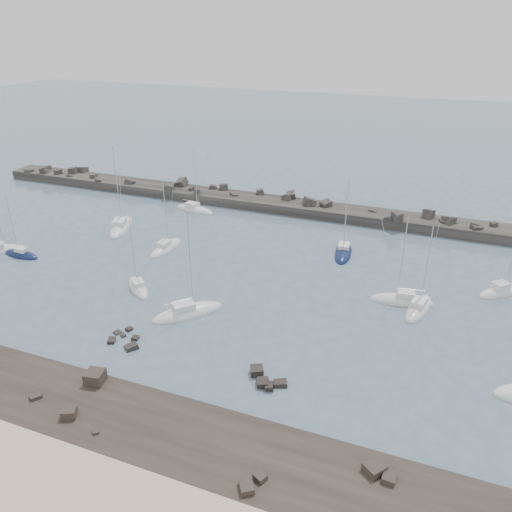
{
  "coord_description": "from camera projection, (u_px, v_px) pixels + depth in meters",
  "views": [
    {
      "loc": [
        27.64,
        -48.87,
        34.0
      ],
      "look_at": [
        4.09,
        12.0,
        2.47
      ],
      "focal_mm": 35.0,
      "sensor_mm": 36.0,
      "label": 1
    }
  ],
  "objects": [
    {
      "name": "sailboat_11",
      "position": [
        501.0,
        292.0,
        67.66
      ],
      "size": [
        7.05,
        6.82,
        12.07
      ],
      "color": "silver",
      "rests_on": "ground"
    },
    {
      "name": "sailboat_3",
      "position": [
        166.0,
        248.0,
        80.48
      ],
      "size": [
        2.99,
        8.07,
        12.53
      ],
      "color": "silver",
      "rests_on": "ground"
    },
    {
      "name": "sailboat_5",
      "position": [
        138.0,
        288.0,
        68.74
      ],
      "size": [
        6.39,
        6.01,
        10.73
      ],
      "color": "silver",
      "rests_on": "ground"
    },
    {
      "name": "sailboat_7",
      "position": [
        343.0,
        253.0,
        78.88
      ],
      "size": [
        3.56,
        8.57,
        13.09
      ],
      "color": "#101D43",
      "rests_on": "ground"
    },
    {
      "name": "sailboat_4",
      "position": [
        194.0,
        210.0,
        96.36
      ],
      "size": [
        8.84,
        3.98,
        13.4
      ],
      "color": "silver",
      "rests_on": "ground"
    },
    {
      "name": "sailboat_9",
      "position": [
        418.0,
        309.0,
        63.84
      ],
      "size": [
        4.01,
        8.06,
        12.36
      ],
      "color": "silver",
      "rests_on": "ground"
    },
    {
      "name": "sailboat_8",
      "position": [
        402.0,
        301.0,
        65.53
      ],
      "size": [
        8.52,
        3.85,
        13.09
      ],
      "color": "silver",
      "rests_on": "ground"
    },
    {
      "name": "sailboat_1",
      "position": [
        121.0,
        227.0,
        88.33
      ],
      "size": [
        6.29,
        10.4,
        15.67
      ],
      "color": "silver",
      "rests_on": "ground"
    },
    {
      "name": "sailboat_0",
      "position": [
        1.0,
        251.0,
        79.53
      ],
      "size": [
        7.33,
        6.87,
        12.22
      ],
      "color": "silver",
      "rests_on": "ground"
    },
    {
      "name": "rock_cluster_near",
      "position": [
        126.0,
        342.0,
        57.57
      ],
      "size": [
        4.79,
        4.33,
        1.16
      ],
      "color": "black",
      "rests_on": "ground"
    },
    {
      "name": "ground",
      "position": [
        193.0,
        306.0,
        64.81
      ],
      "size": [
        400.0,
        400.0,
        0.0
      ],
      "primitive_type": "plane",
      "color": "#4A6073",
      "rests_on": "ground"
    },
    {
      "name": "rock_shelf",
      "position": [
        83.0,
        421.0,
        46.38
      ],
      "size": [
        140.0,
        12.0,
        2.02
      ],
      "color": "black",
      "rests_on": "ground"
    },
    {
      "name": "sailboat_6",
      "position": [
        188.0,
        313.0,
        62.9
      ],
      "size": [
        8.45,
        8.91,
        14.81
      ],
      "color": "silver",
      "rests_on": "ground"
    },
    {
      "name": "sailboat_2",
      "position": [
        21.0,
        255.0,
        78.15
      ],
      "size": [
        6.65,
        2.35,
        10.57
      ],
      "color": "#101D43",
      "rests_on": "ground"
    },
    {
      "name": "breakwater",
      "position": [
        249.0,
        204.0,
        99.02
      ],
      "size": [
        115.0,
        7.32,
        5.01
      ],
      "color": "#2B2926",
      "rests_on": "ground"
    },
    {
      "name": "rock_cluster_far",
      "position": [
        265.0,
        380.0,
        51.31
      ],
      "size": [
        4.65,
        3.24,
        1.5
      ],
      "color": "black",
      "rests_on": "ground"
    }
  ]
}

